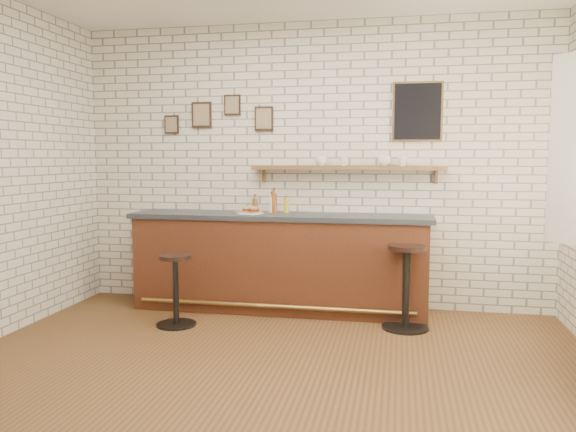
{
  "coord_description": "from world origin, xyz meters",
  "views": [
    {
      "loc": [
        0.94,
        -3.92,
        1.59
      ],
      "look_at": [
        -0.02,
        0.9,
        1.07
      ],
      "focal_mm": 35.0,
      "sensor_mm": 36.0,
      "label": 1
    }
  ],
  "objects_px": {
    "bitters_bottle_brown": "(255,205)",
    "bar_stool_left": "(176,288)",
    "bitters_bottle_amber": "(274,202)",
    "bar_counter": "(279,262)",
    "shelf_cup_a": "(321,161)",
    "sandwich_plate": "(250,213)",
    "bar_stool_right": "(406,284)",
    "shelf_cup_d": "(402,161)",
    "ciabatta_sandwich": "(251,209)",
    "condiment_bottle_yellow": "(286,206)",
    "shelf_cup_c": "(384,161)",
    "shelf_cup_b": "(344,162)",
    "bitters_bottle_white": "(272,204)"
  },
  "relations": [
    {
      "from": "bitters_bottle_brown",
      "to": "bar_stool_left",
      "type": "bearing_deg",
      "value": -122.36
    },
    {
      "from": "bitters_bottle_amber",
      "to": "bitters_bottle_brown",
      "type": "bearing_deg",
      "value": -180.0
    },
    {
      "from": "bar_counter",
      "to": "shelf_cup_a",
      "type": "distance_m",
      "value": 1.14
    },
    {
      "from": "shelf_cup_a",
      "to": "sandwich_plate",
      "type": "bearing_deg",
      "value": -170.2
    },
    {
      "from": "bar_counter",
      "to": "bar_stool_right",
      "type": "bearing_deg",
      "value": -17.48
    },
    {
      "from": "bitters_bottle_amber",
      "to": "shelf_cup_d",
      "type": "bearing_deg",
      "value": 2.66
    },
    {
      "from": "bitters_bottle_amber",
      "to": "shelf_cup_a",
      "type": "distance_m",
      "value": 0.66
    },
    {
      "from": "bar_stool_left",
      "to": "bar_stool_right",
      "type": "height_order",
      "value": "bar_stool_right"
    },
    {
      "from": "bar_counter",
      "to": "shelf_cup_d",
      "type": "height_order",
      "value": "shelf_cup_d"
    },
    {
      "from": "ciabatta_sandwich",
      "to": "shelf_cup_d",
      "type": "relative_size",
      "value": 1.91
    },
    {
      "from": "sandwich_plate",
      "to": "bitters_bottle_amber",
      "type": "relative_size",
      "value": 1.09
    },
    {
      "from": "bar_stool_right",
      "to": "shelf_cup_a",
      "type": "distance_m",
      "value": 1.55
    },
    {
      "from": "bar_stool_right",
      "to": "shelf_cup_d",
      "type": "height_order",
      "value": "shelf_cup_d"
    },
    {
      "from": "ciabatta_sandwich",
      "to": "bitters_bottle_brown",
      "type": "xyz_separation_m",
      "value": [
        0.0,
        0.18,
        0.03
      ]
    },
    {
      "from": "bitters_bottle_amber",
      "to": "condiment_bottle_yellow",
      "type": "xyz_separation_m",
      "value": [
        0.13,
        -0.0,
        -0.03
      ]
    },
    {
      "from": "shelf_cup_d",
      "to": "bitters_bottle_brown",
      "type": "bearing_deg",
      "value": 154.35
    },
    {
      "from": "bitters_bottle_amber",
      "to": "bar_stool_left",
      "type": "xyz_separation_m",
      "value": [
        -0.76,
        -0.87,
        -0.75
      ]
    },
    {
      "from": "condiment_bottle_yellow",
      "to": "shelf_cup_d",
      "type": "bearing_deg",
      "value": 2.95
    },
    {
      "from": "sandwich_plate",
      "to": "bitters_bottle_amber",
      "type": "xyz_separation_m",
      "value": [
        0.22,
        0.18,
        0.1
      ]
    },
    {
      "from": "bitters_bottle_amber",
      "to": "bar_stool_left",
      "type": "distance_m",
      "value": 1.38
    },
    {
      "from": "shelf_cup_c",
      "to": "bar_stool_right",
      "type": "bearing_deg",
      "value": -137.21
    },
    {
      "from": "bitters_bottle_brown",
      "to": "shelf_cup_d",
      "type": "xyz_separation_m",
      "value": [
        1.52,
        0.06,
        0.46
      ]
    },
    {
      "from": "bitters_bottle_amber",
      "to": "shelf_cup_c",
      "type": "distance_m",
      "value": 1.22
    },
    {
      "from": "shelf_cup_b",
      "to": "shelf_cup_a",
      "type": "bearing_deg",
      "value": 147.21
    },
    {
      "from": "bar_counter",
      "to": "bar_stool_right",
      "type": "height_order",
      "value": "bar_counter"
    },
    {
      "from": "bar_stool_right",
      "to": "sandwich_plate",
      "type": "bearing_deg",
      "value": 167.0
    },
    {
      "from": "sandwich_plate",
      "to": "bar_counter",
      "type": "bearing_deg",
      "value": 7.09
    },
    {
      "from": "bitters_bottle_white",
      "to": "shelf_cup_c",
      "type": "distance_m",
      "value": 1.25
    },
    {
      "from": "bitters_bottle_brown",
      "to": "shelf_cup_c",
      "type": "distance_m",
      "value": 1.42
    },
    {
      "from": "bitters_bottle_white",
      "to": "bar_stool_right",
      "type": "distance_m",
      "value": 1.65
    },
    {
      "from": "sandwich_plate",
      "to": "bar_stool_right",
      "type": "bearing_deg",
      "value": -13.0
    },
    {
      "from": "ciabatta_sandwich",
      "to": "shelf_cup_d",
      "type": "xyz_separation_m",
      "value": [
        1.52,
        0.24,
        0.49
      ]
    },
    {
      "from": "bar_stool_right",
      "to": "shelf_cup_c",
      "type": "xyz_separation_m",
      "value": [
        -0.24,
        0.61,
        1.13
      ]
    },
    {
      "from": "bitters_bottle_brown",
      "to": "bitters_bottle_amber",
      "type": "xyz_separation_m",
      "value": [
        0.21,
        0.0,
        0.03
      ]
    },
    {
      "from": "sandwich_plate",
      "to": "bar_stool_left",
      "type": "height_order",
      "value": "sandwich_plate"
    },
    {
      "from": "bitters_bottle_brown",
      "to": "shelf_cup_a",
      "type": "distance_m",
      "value": 0.84
    },
    {
      "from": "sandwich_plate",
      "to": "bar_stool_right",
      "type": "relative_size",
      "value": 0.36
    },
    {
      "from": "ciabatta_sandwich",
      "to": "condiment_bottle_yellow",
      "type": "xyz_separation_m",
      "value": [
        0.34,
        0.18,
        0.03
      ]
    },
    {
      "from": "bar_counter",
      "to": "bitters_bottle_brown",
      "type": "height_order",
      "value": "bitters_bottle_brown"
    },
    {
      "from": "shelf_cup_a",
      "to": "ciabatta_sandwich",
      "type": "bearing_deg",
      "value": -169.99
    },
    {
      "from": "bar_stool_right",
      "to": "shelf_cup_c",
      "type": "relative_size",
      "value": 6.16
    },
    {
      "from": "bitters_bottle_amber",
      "to": "shelf_cup_a",
      "type": "xyz_separation_m",
      "value": [
        0.49,
        0.06,
        0.44
      ]
    },
    {
      "from": "bar_counter",
      "to": "sandwich_plate",
      "type": "bearing_deg",
      "value": -172.91
    },
    {
      "from": "shelf_cup_c",
      "to": "bar_stool_left",
      "type": "bearing_deg",
      "value": 137.64
    },
    {
      "from": "bar_stool_right",
      "to": "shelf_cup_b",
      "type": "distance_m",
      "value": 1.43
    },
    {
      "from": "bitters_bottle_amber",
      "to": "ciabatta_sandwich",
      "type": "bearing_deg",
      "value": -139.54
    },
    {
      "from": "shelf_cup_d",
      "to": "condiment_bottle_yellow",
      "type": "bearing_deg",
      "value": 155.0
    },
    {
      "from": "ciabatta_sandwich",
      "to": "sandwich_plate",
      "type": "bearing_deg",
      "value": 180.0
    },
    {
      "from": "sandwich_plate",
      "to": "bitters_bottle_amber",
      "type": "distance_m",
      "value": 0.3
    },
    {
      "from": "bitters_bottle_brown",
      "to": "shelf_cup_a",
      "type": "relative_size",
      "value": 1.49
    }
  ]
}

